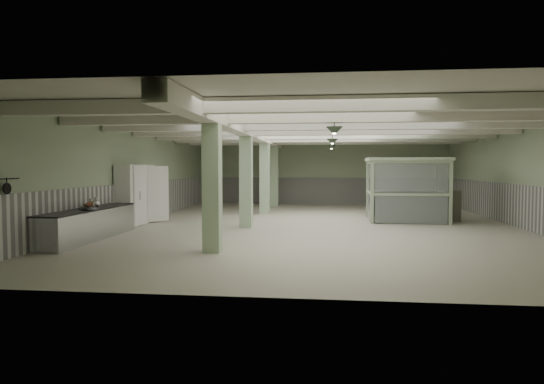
# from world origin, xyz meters

# --- Properties ---
(floor) EXTENTS (20.00, 20.00, 0.00)m
(floor) POSITION_xyz_m (0.00, 0.00, 0.00)
(floor) COLOR beige
(floor) RESTS_ON ground
(ceiling) EXTENTS (14.00, 20.00, 0.02)m
(ceiling) POSITION_xyz_m (0.00, 0.00, 3.60)
(ceiling) COLOR silver
(ceiling) RESTS_ON wall_back
(wall_back) EXTENTS (14.00, 0.02, 3.60)m
(wall_back) POSITION_xyz_m (0.00, 10.00, 1.80)
(wall_back) COLOR #A4B692
(wall_back) RESTS_ON floor
(wall_front) EXTENTS (14.00, 0.02, 3.60)m
(wall_front) POSITION_xyz_m (0.00, -10.00, 1.80)
(wall_front) COLOR #A4B692
(wall_front) RESTS_ON floor
(wall_left) EXTENTS (0.02, 20.00, 3.60)m
(wall_left) POSITION_xyz_m (-7.00, 0.00, 1.80)
(wall_left) COLOR #A4B692
(wall_left) RESTS_ON floor
(wall_right) EXTENTS (0.02, 20.00, 3.60)m
(wall_right) POSITION_xyz_m (7.00, 0.00, 1.80)
(wall_right) COLOR #A4B692
(wall_right) RESTS_ON floor
(wainscot_left) EXTENTS (0.05, 19.90, 1.50)m
(wainscot_left) POSITION_xyz_m (-6.97, 0.00, 0.75)
(wainscot_left) COLOR silver
(wainscot_left) RESTS_ON floor
(wainscot_right) EXTENTS (0.05, 19.90, 1.50)m
(wainscot_right) POSITION_xyz_m (6.97, 0.00, 0.75)
(wainscot_right) COLOR silver
(wainscot_right) RESTS_ON floor
(wainscot_back) EXTENTS (13.90, 0.05, 1.50)m
(wainscot_back) POSITION_xyz_m (0.00, 9.97, 0.75)
(wainscot_back) COLOR silver
(wainscot_back) RESTS_ON floor
(girder) EXTENTS (0.45, 19.90, 0.40)m
(girder) POSITION_xyz_m (-2.50, 0.00, 3.38)
(girder) COLOR silver
(girder) RESTS_ON ceiling
(beam_a) EXTENTS (13.90, 0.35, 0.32)m
(beam_a) POSITION_xyz_m (0.00, -7.50, 3.42)
(beam_a) COLOR silver
(beam_a) RESTS_ON ceiling
(beam_b) EXTENTS (13.90, 0.35, 0.32)m
(beam_b) POSITION_xyz_m (0.00, -5.00, 3.42)
(beam_b) COLOR silver
(beam_b) RESTS_ON ceiling
(beam_c) EXTENTS (13.90, 0.35, 0.32)m
(beam_c) POSITION_xyz_m (0.00, -2.50, 3.42)
(beam_c) COLOR silver
(beam_c) RESTS_ON ceiling
(beam_d) EXTENTS (13.90, 0.35, 0.32)m
(beam_d) POSITION_xyz_m (0.00, 0.00, 3.42)
(beam_d) COLOR silver
(beam_d) RESTS_ON ceiling
(beam_e) EXTENTS (13.90, 0.35, 0.32)m
(beam_e) POSITION_xyz_m (0.00, 2.50, 3.42)
(beam_e) COLOR silver
(beam_e) RESTS_ON ceiling
(beam_f) EXTENTS (13.90, 0.35, 0.32)m
(beam_f) POSITION_xyz_m (0.00, 5.00, 3.42)
(beam_f) COLOR silver
(beam_f) RESTS_ON ceiling
(beam_g) EXTENTS (13.90, 0.35, 0.32)m
(beam_g) POSITION_xyz_m (0.00, 7.50, 3.42)
(beam_g) COLOR silver
(beam_g) RESTS_ON ceiling
(column_a) EXTENTS (0.42, 0.42, 3.60)m
(column_a) POSITION_xyz_m (-2.50, -6.00, 1.80)
(column_a) COLOR #ADCBA3
(column_a) RESTS_ON floor
(column_b) EXTENTS (0.42, 0.42, 3.60)m
(column_b) POSITION_xyz_m (-2.50, -1.00, 1.80)
(column_b) COLOR #ADCBA3
(column_b) RESTS_ON floor
(column_c) EXTENTS (0.42, 0.42, 3.60)m
(column_c) POSITION_xyz_m (-2.50, 4.00, 1.80)
(column_c) COLOR #ADCBA3
(column_c) RESTS_ON floor
(column_d) EXTENTS (0.42, 0.42, 3.60)m
(column_d) POSITION_xyz_m (-2.50, 8.00, 1.80)
(column_d) COLOR #ADCBA3
(column_d) RESTS_ON floor
(hook_rail) EXTENTS (0.02, 1.20, 0.02)m
(hook_rail) POSITION_xyz_m (-6.93, -7.60, 1.85)
(hook_rail) COLOR black
(hook_rail) RESTS_ON wall_left
(pendant_front) EXTENTS (0.44, 0.44, 0.22)m
(pendant_front) POSITION_xyz_m (0.50, -5.00, 3.05)
(pendant_front) COLOR #314232
(pendant_front) RESTS_ON ceiling
(pendant_mid) EXTENTS (0.44, 0.44, 0.22)m
(pendant_mid) POSITION_xyz_m (0.50, 0.50, 3.05)
(pendant_mid) COLOR #314232
(pendant_mid) RESTS_ON ceiling
(pendant_back) EXTENTS (0.44, 0.44, 0.22)m
(pendant_back) POSITION_xyz_m (0.50, 5.50, 3.05)
(pendant_back) COLOR #314232
(pendant_back) RESTS_ON ceiling
(prep_counter) EXTENTS (0.81, 4.63, 0.91)m
(prep_counter) POSITION_xyz_m (-6.54, -4.41, 0.46)
(prep_counter) COLOR #A8A8AD
(prep_counter) RESTS_ON floor
(pitcher_near) EXTENTS (0.27, 0.30, 0.32)m
(pitcher_near) POSITION_xyz_m (-6.47, -4.12, 1.06)
(pitcher_near) COLOR #A8A8AD
(pitcher_near) RESTS_ON prep_counter
(pitcher_far) EXTENTS (0.25, 0.27, 0.30)m
(pitcher_far) POSITION_xyz_m (-6.49, -4.38, 1.05)
(pitcher_far) COLOR #A8A8AD
(pitcher_far) RESTS_ON prep_counter
(veg_colander) EXTENTS (0.55, 0.55, 0.22)m
(veg_colander) POSITION_xyz_m (-6.37, -4.80, 1.01)
(veg_colander) COLOR #3C3B40
(veg_colander) RESTS_ON prep_counter
(orange_bowl) EXTENTS (0.26, 0.26, 0.08)m
(orange_bowl) POSITION_xyz_m (-6.48, -4.50, 0.94)
(orange_bowl) COLOR #B2B2B7
(orange_bowl) RESTS_ON prep_counter
(skillet_far) EXTENTS (0.04, 0.26, 0.26)m
(skillet_far) POSITION_xyz_m (-6.88, -7.52, 1.63)
(skillet_far) COLOR black
(skillet_far) RESTS_ON hook_rail
(walkin_cooler) EXTENTS (1.06, 2.39, 2.19)m
(walkin_cooler) POSITION_xyz_m (-6.62, -0.67, 1.10)
(walkin_cooler) COLOR white
(walkin_cooler) RESTS_ON floor
(guard_booth) EXTENTS (3.10, 2.63, 2.47)m
(guard_booth) POSITION_xyz_m (3.41, 1.75, 1.69)
(guard_booth) COLOR #A0B591
(guard_booth) RESTS_ON floor
(filing_cabinet) EXTENTS (0.46, 0.61, 1.21)m
(filing_cabinet) POSITION_xyz_m (5.28, 1.80, 0.60)
(filing_cabinet) COLOR #535446
(filing_cabinet) RESTS_ON floor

